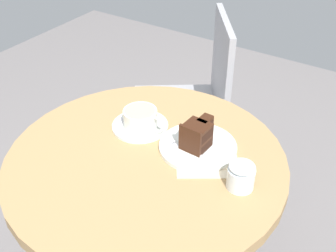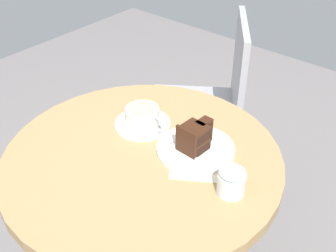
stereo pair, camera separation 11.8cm
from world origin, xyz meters
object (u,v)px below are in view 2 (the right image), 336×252
napkin (203,158)px  cafe_chair (214,98)px  saucer (143,124)px  fork (176,147)px  coffee_cup (143,117)px  sugar_pot (231,181)px  teaspoon (127,121)px  cake_plate (196,149)px  cake_slice (195,137)px

napkin → cafe_chair: 0.67m
saucer → napkin: saucer is taller
fork → cafe_chair: size_ratio=0.18×
coffee_cup → sugar_pot: 0.35m
sugar_pot → fork: bearing=169.0°
teaspoon → cake_plate: size_ratio=0.49×
teaspoon → saucer: bearing=-122.4°
coffee_cup → cafe_chair: cafe_chair is taller
napkin → cafe_chair: size_ratio=0.28×
teaspoon → coffee_cup: bearing=-134.7°
saucer → napkin: (0.23, -0.01, -0.00)m
sugar_pot → cake_plate: bearing=155.1°
teaspoon → cafe_chair: 0.60m
teaspoon → cafe_chair: cafe_chair is taller
saucer → coffee_cup: 0.04m
teaspoon → cake_slice: size_ratio=1.03×
coffee_cup → teaspoon: coffee_cup is taller
coffee_cup → cake_plate: size_ratio=0.62×
cake_plate → napkin: cake_plate is taller
saucer → cake_plate: cake_plate is taller
fork → saucer: bearing=-7.6°
fork → sugar_pot: 0.21m
napkin → sugar_pot: size_ratio=3.19×
napkin → fork: bearing=-164.5°
fork → napkin: (0.07, 0.02, -0.01)m
cake_plate → cake_slice: cake_slice is taller
coffee_cup → sugar_pot: size_ratio=1.79×
sugar_pot → napkin: bearing=154.7°
coffee_cup → napkin: (0.22, -0.00, -0.04)m
napkin → coffee_cup: bearing=179.1°
teaspoon → cake_slice: 0.24m
cake_plate → sugar_pot: (0.16, -0.08, 0.03)m
cake_slice → napkin: (0.04, -0.01, -0.05)m
cake_plate → cafe_chair: cafe_chair is taller
cake_slice → sugar_pot: (0.16, -0.07, -0.01)m
cafe_chair → sugar_pot: (0.46, -0.61, 0.24)m
napkin → cake_slice: bearing=163.6°
fork → cafe_chair: 0.66m
cake_plate → sugar_pot: size_ratio=2.89×
teaspoon → napkin: teaspoon is taller
saucer → cafe_chair: 0.58m
cake_plate → cake_slice: size_ratio=2.10×
teaspoon → fork: fork is taller
cafe_chair → sugar_pot: size_ratio=11.31×
saucer → fork: (0.15, -0.03, 0.01)m
teaspoon → fork: 0.19m
cake_plate → fork: fork is taller
cake_slice → cafe_chair: size_ratio=0.12×
cake_plate → coffee_cup: bearing=-176.2°
cake_slice → cake_plate: bearing=75.5°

